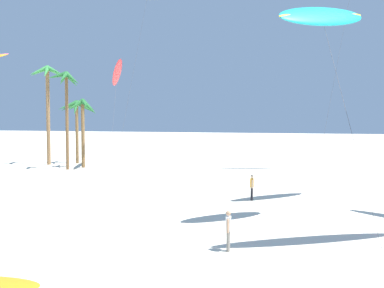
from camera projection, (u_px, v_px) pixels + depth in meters
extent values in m
cylinder|color=brown|center=(77.00, 133.00, 55.41)|extent=(0.35, 0.35, 7.06)
cone|color=#23662D|center=(85.00, 107.00, 55.07)|extent=(2.41, 0.80, 1.64)
cone|color=#23662D|center=(84.00, 105.00, 56.18)|extent=(1.33, 2.50, 1.04)
cone|color=#23662D|center=(77.00, 108.00, 56.22)|extent=(1.49, 2.32, 1.79)
cone|color=#23662D|center=(69.00, 107.00, 55.64)|extent=(2.46, 0.84, 1.49)
cone|color=#23662D|center=(67.00, 106.00, 54.57)|extent=(1.94, 2.26, 1.36)
cone|color=#23662D|center=(75.00, 108.00, 54.29)|extent=(1.33, 2.31, 1.86)
cylinder|color=olive|center=(48.00, 116.00, 53.83)|extent=(0.41, 0.41, 10.89)
cone|color=#33843D|center=(55.00, 71.00, 53.11)|extent=(2.36, 0.89, 1.33)
cone|color=#33843D|center=(55.00, 72.00, 54.35)|extent=(1.38, 2.33, 1.38)
cone|color=#33843D|center=(47.00, 74.00, 54.45)|extent=(1.68, 2.15, 1.66)
cone|color=#33843D|center=(39.00, 72.00, 53.71)|extent=(2.33, 0.78, 1.39)
cone|color=#33843D|center=(38.00, 71.00, 52.86)|extent=(1.73, 2.22, 1.40)
cone|color=#33843D|center=(46.00, 72.00, 52.61)|extent=(1.35, 2.24, 1.68)
cylinder|color=brown|center=(67.00, 122.00, 48.93)|extent=(0.32, 0.32, 9.79)
cone|color=#23662D|center=(73.00, 79.00, 48.33)|extent=(1.97, 0.89, 1.55)
cone|color=#23662D|center=(72.00, 80.00, 49.32)|extent=(1.02, 1.93, 1.63)
cone|color=#23662D|center=(63.00, 79.00, 49.32)|extent=(1.88, 1.61, 1.48)
cone|color=#23662D|center=(57.00, 76.00, 48.37)|extent=(1.98, 1.57, 1.04)
cone|color=#23662D|center=(63.00, 77.00, 47.81)|extent=(0.91, 2.04, 1.35)
cylinder|color=brown|center=(83.00, 134.00, 50.88)|extent=(0.37, 0.37, 7.07)
cone|color=#23662D|center=(89.00, 108.00, 50.63)|extent=(1.90, 0.83, 1.76)
cone|color=#23662D|center=(89.00, 106.00, 51.40)|extent=(1.21, 2.06, 1.50)
cone|color=#23662D|center=(84.00, 104.00, 51.64)|extent=(1.28, 2.13, 1.07)
cone|color=#23662D|center=(76.00, 105.00, 51.10)|extent=(2.10, 0.95, 1.39)
cone|color=#23662D|center=(75.00, 105.00, 50.05)|extent=(1.42, 2.06, 1.39)
cone|color=#23662D|center=(84.00, 104.00, 49.84)|extent=(1.76, 1.94, 1.15)
cylinder|color=#4C4C51|center=(338.00, 58.00, 43.71)|extent=(3.59, 5.00, 21.60)
ellipsoid|color=#19B2B7|center=(322.00, 16.00, 23.62)|extent=(4.86, 4.66, 1.90)
ellipsoid|color=yellow|center=(322.00, 16.00, 23.62)|extent=(4.27, 4.16, 1.11)
cylinder|color=#4C4C51|center=(349.00, 124.00, 19.83)|extent=(2.41, 7.87, 10.34)
ellipsoid|color=red|center=(117.00, 73.00, 50.57)|extent=(4.79, 8.03, 2.93)
ellipsoid|color=blue|center=(117.00, 73.00, 50.57)|extent=(4.32, 7.78, 2.42)
cylinder|color=#4C4C51|center=(113.00, 122.00, 46.04)|extent=(3.25, 9.16, 9.95)
cylinder|color=#4C4C51|center=(132.00, 77.00, 58.79)|extent=(2.77, 3.58, 20.48)
cylinder|color=slate|center=(228.00, 241.00, 19.56)|extent=(0.14, 0.14, 0.82)
cylinder|color=slate|center=(228.00, 242.00, 19.40)|extent=(0.14, 0.14, 0.82)
cube|color=white|center=(228.00, 224.00, 19.44)|extent=(0.23, 0.32, 0.61)
cylinder|color=tan|center=(229.00, 224.00, 19.65)|extent=(0.09, 0.09, 0.56)
cylinder|color=tan|center=(228.00, 226.00, 19.24)|extent=(0.09, 0.09, 0.56)
sphere|color=tan|center=(228.00, 213.00, 19.42)|extent=(0.21, 0.21, 0.21)
cylinder|color=black|center=(252.00, 194.00, 31.11)|extent=(0.14, 0.14, 0.86)
cylinder|color=black|center=(252.00, 194.00, 31.27)|extent=(0.14, 0.14, 0.86)
cube|color=orange|center=(252.00, 183.00, 31.15)|extent=(0.27, 0.34, 0.59)
cylinder|color=beige|center=(252.00, 184.00, 30.94)|extent=(0.09, 0.09, 0.56)
cylinder|color=beige|center=(251.00, 183.00, 31.36)|extent=(0.09, 0.09, 0.56)
sphere|color=beige|center=(252.00, 176.00, 31.12)|extent=(0.21, 0.21, 0.21)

